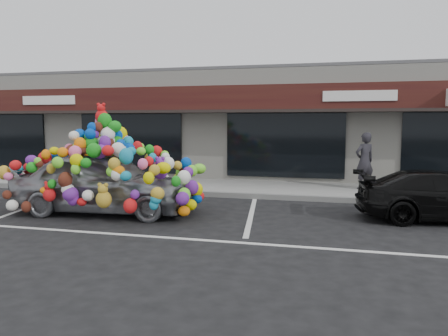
# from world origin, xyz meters

# --- Properties ---
(ground) EXTENTS (90.00, 90.00, 0.00)m
(ground) POSITION_xyz_m (0.00, 0.00, 0.00)
(ground) COLOR black
(ground) RESTS_ON ground
(shop_building) EXTENTS (24.00, 7.20, 4.31)m
(shop_building) POSITION_xyz_m (0.00, 8.44, 2.16)
(shop_building) COLOR white
(shop_building) RESTS_ON ground
(sidewalk) EXTENTS (26.00, 3.00, 0.15)m
(sidewalk) POSITION_xyz_m (0.00, 4.00, 0.07)
(sidewalk) COLOR gray
(sidewalk) RESTS_ON ground
(kerb) EXTENTS (26.00, 0.18, 0.16)m
(kerb) POSITION_xyz_m (0.00, 2.50, 0.07)
(kerb) COLOR slate
(kerb) RESTS_ON ground
(parking_stripe_left) EXTENTS (0.73, 4.37, 0.01)m
(parking_stripe_left) POSITION_xyz_m (-3.20, 0.20, 0.00)
(parking_stripe_left) COLOR silver
(parking_stripe_left) RESTS_ON ground
(parking_stripe_mid) EXTENTS (0.73, 4.37, 0.01)m
(parking_stripe_mid) POSITION_xyz_m (2.80, 0.20, 0.00)
(parking_stripe_mid) COLOR silver
(parking_stripe_mid) RESTS_ON ground
(lane_line) EXTENTS (14.00, 0.12, 0.01)m
(lane_line) POSITION_xyz_m (2.00, -2.30, 0.00)
(lane_line) COLOR silver
(lane_line) RESTS_ON ground
(toy_car) EXTENTS (3.26, 4.92, 2.81)m
(toy_car) POSITION_xyz_m (-0.81, -0.47, 0.95)
(toy_car) COLOR #A1A4AC
(toy_car) RESTS_ON ground
(black_sedan) EXTENTS (2.12, 4.16, 1.16)m
(black_sedan) POSITION_xyz_m (7.25, 0.70, 0.58)
(black_sedan) COLOR black
(black_sedan) RESTS_ON ground
(pedestrian_a) EXTENTS (0.78, 0.72, 1.80)m
(pedestrian_a) POSITION_xyz_m (5.67, 4.28, 1.05)
(pedestrian_a) COLOR black
(pedestrian_a) RESTS_ON sidewalk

